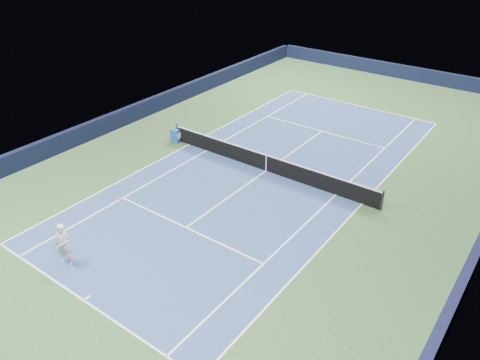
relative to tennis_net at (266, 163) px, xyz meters
The scene contains 18 objects.
ground 0.50m from the tennis_net, ahead, with size 40.00×40.00×0.00m, color #2D4B29.
wall_far 19.83m from the tennis_net, 90.00° to the left, with size 22.00×0.35×1.10m, color black.
wall_left 10.83m from the tennis_net, behind, with size 0.35×40.00×1.10m, color black.
court_surface 0.50m from the tennis_net, ahead, with size 10.97×23.77×0.01m, color navy.
baseline_far 11.90m from the tennis_net, 90.00° to the left, with size 10.97×0.08×0.00m, color white.
baseline_near 11.90m from the tennis_net, 90.00° to the right, with size 10.97×0.08×0.00m, color white.
sideline_doubles_right 5.51m from the tennis_net, ahead, with size 0.08×23.77×0.00m, color white.
sideline_doubles_left 5.51m from the tennis_net, behind, with size 0.08×23.77×0.00m, color white.
sideline_singles_right 4.14m from the tennis_net, ahead, with size 0.08×23.77×0.00m, color white.
sideline_singles_left 4.14m from the tennis_net, behind, with size 0.08×23.77×0.00m, color white.
service_line_far 6.42m from the tennis_net, 90.00° to the left, with size 8.23×0.08×0.00m, color white.
service_line_near 6.42m from the tennis_net, 90.00° to the right, with size 8.23×0.08×0.00m, color white.
center_service_line 0.50m from the tennis_net, ahead, with size 0.08×12.80×0.00m, color white.
center_mark_far 11.75m from the tennis_net, 90.00° to the left, with size 0.08×0.30×0.00m, color white.
center_mark_near 11.75m from the tennis_net, 90.00° to the right, with size 0.08×0.30×0.00m, color white.
tennis_net is the anchor object (origin of this frame).
sponsor_cube 6.40m from the tennis_net, behind, with size 0.59×0.51×0.81m.
tennis_player 11.15m from the tennis_net, 101.41° to the right, with size 0.86×1.35×2.01m.
Camera 1 is at (11.83, -18.50, 12.19)m, focal length 35.00 mm.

